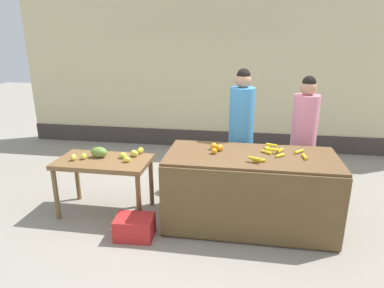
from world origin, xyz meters
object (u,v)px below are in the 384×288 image
vendor_woman_blue_shirt (241,136)px  vendor_woman_pink_shirt (303,140)px  produce_crate (135,227)px  produce_sack (180,176)px

vendor_woman_blue_shirt → vendor_woman_pink_shirt: vendor_woman_blue_shirt is taller
vendor_woman_blue_shirt → vendor_woman_pink_shirt: bearing=5.3°
vendor_woman_blue_shirt → vendor_woman_pink_shirt: size_ratio=1.05×
vendor_woman_blue_shirt → produce_crate: vendor_woman_blue_shirt is taller
produce_crate → produce_sack: (0.28, 1.31, 0.12)m
vendor_woman_blue_shirt → produce_sack: 1.13m
produce_crate → produce_sack: 1.35m
vendor_woman_pink_shirt → produce_crate: size_ratio=4.04×
produce_crate → vendor_woman_pink_shirt: bearing=33.0°
vendor_woman_blue_shirt → produce_sack: vendor_woman_blue_shirt is taller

